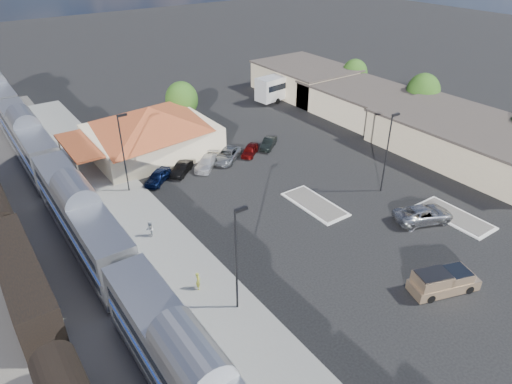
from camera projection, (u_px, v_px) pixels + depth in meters
ground at (298, 226)px, 44.86m from camera, size 280.00×280.00×0.00m
railbed at (55, 261)px, 40.03m from camera, size 16.00×100.00×0.12m
platform at (159, 237)px, 43.09m from camera, size 5.50×92.00×0.18m
passenger_train at (81, 220)px, 40.57m from camera, size 3.00×104.00×5.55m
freight_cars at (22, 282)px, 34.95m from camera, size 2.80×46.00×4.00m
station_depot at (151, 130)px, 57.99m from camera, size 18.35×12.24×6.20m
buildings_east at (382, 108)px, 67.77m from camera, size 14.40×51.40×4.80m
traffic_island_south at (315, 204)px, 48.22m from camera, size 3.30×7.50×0.21m
traffic_island_north at (455, 217)px, 46.13m from camera, size 3.30×7.50×0.21m
lamp_plat_s at (237, 253)px, 32.51m from camera, size 1.08×0.25×9.00m
lamp_plat_n at (123, 148)px, 48.07m from camera, size 1.08×0.25×9.00m
lamp_lot at (388, 147)px, 48.21m from camera, size 1.08×0.25×9.00m
tree_east_b at (423, 91)px, 68.16m from camera, size 4.94×4.94×6.96m
tree_east_c at (354, 73)px, 78.29m from camera, size 4.41×4.41×6.21m
tree_depot at (182, 100)px, 65.55m from camera, size 4.71×4.71×6.63m
pickup_truck at (444, 281)px, 36.48m from camera, size 5.95×3.69×1.93m
suv at (423, 214)px, 45.18m from camera, size 6.51×4.65×1.65m
coach_bus at (289, 83)px, 77.86m from camera, size 13.45×4.46×4.23m
person_a at (198, 281)px, 36.44m from camera, size 0.58×0.68×1.59m
person_b at (150, 229)px, 42.67m from camera, size 0.85×0.95×1.61m
parked_car_a at (158, 177)px, 52.21m from camera, size 4.36×3.96×1.44m
parked_car_b at (182, 169)px, 54.04m from camera, size 3.99×3.70×1.33m
parked_car_c at (206, 163)px, 55.41m from camera, size 4.83×4.59×1.38m
parked_car_d at (227, 155)px, 57.20m from camera, size 5.56×5.05×1.44m
parked_car_e at (250, 150)px, 58.62m from camera, size 3.92×3.59×1.30m
parked_car_f at (268, 144)px, 60.43m from camera, size 3.93×3.48×1.29m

